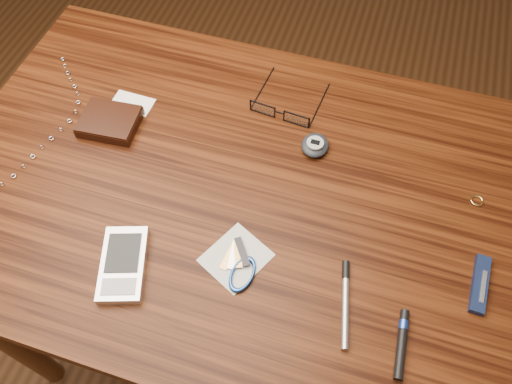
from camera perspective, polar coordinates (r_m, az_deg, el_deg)
ground at (r=1.55m, az=-1.97°, el=-14.53°), size 3.80×3.80×0.00m
desk at (r=0.95m, az=-3.10°, el=-2.38°), size 1.00×0.70×0.75m
wallet_and_card at (r=0.98m, az=-16.33°, el=7.78°), size 0.11×0.13×0.02m
eyeglasses at (r=0.95m, az=2.85°, el=9.15°), size 0.13×0.13×0.03m
gold_ring at (r=0.92m, az=23.93°, el=-0.92°), size 0.03×0.03×0.00m
pda_phone at (r=0.81m, az=-14.94°, el=-7.97°), size 0.10×0.14×0.02m
pedometer at (r=0.91m, az=6.76°, el=5.35°), size 0.05×0.06×0.02m
notepad_keys at (r=0.79m, az=-1.92°, el=-8.40°), size 0.12×0.12×0.01m
pocket_knife at (r=0.84m, az=24.22°, el=-9.60°), size 0.03×0.10×0.01m
silver_pen at (r=0.78m, az=10.19°, el=-11.69°), size 0.04×0.14×0.01m
black_blue_pen at (r=0.77m, az=16.32°, el=-16.08°), size 0.02×0.10×0.01m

